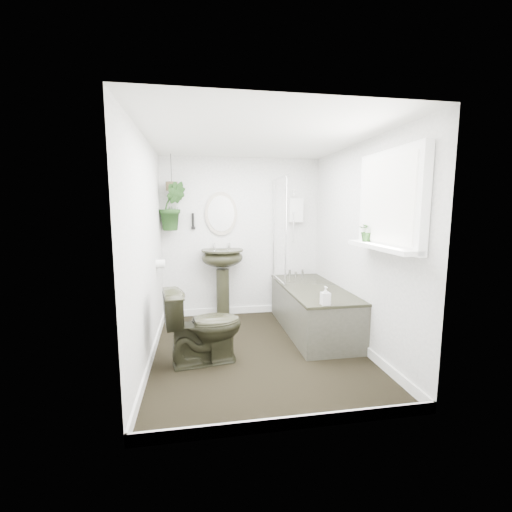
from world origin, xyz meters
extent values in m
cube|color=black|center=(0.00, 0.00, -0.01)|extent=(2.30, 2.80, 0.02)
cube|color=white|center=(0.00, 0.00, 2.31)|extent=(2.30, 2.80, 0.02)
cube|color=white|center=(0.00, 1.41, 1.15)|extent=(2.30, 0.02, 2.30)
cube|color=white|center=(0.00, -1.41, 1.15)|extent=(2.30, 0.02, 2.30)
cube|color=white|center=(-1.16, 0.00, 1.15)|extent=(0.02, 2.80, 2.30)
cube|color=white|center=(1.16, 0.00, 1.15)|extent=(0.02, 2.80, 2.30)
cube|color=white|center=(0.00, 0.00, 0.05)|extent=(2.30, 2.80, 0.10)
cube|color=white|center=(0.80, 1.34, 1.55)|extent=(0.20, 0.10, 0.35)
ellipsoid|color=#B4A996|center=(-0.30, 1.37, 1.50)|extent=(0.46, 0.03, 0.62)
cylinder|color=black|center=(-0.70, 1.36, 1.40)|extent=(0.04, 0.04, 0.22)
cylinder|color=white|center=(-1.10, 0.70, 0.90)|extent=(0.11, 0.11, 0.11)
cube|color=white|center=(1.09, -0.70, 1.65)|extent=(0.08, 1.00, 0.90)
cube|color=white|center=(1.02, -0.70, 1.23)|extent=(0.18, 1.00, 0.04)
cube|color=white|center=(1.04, -0.70, 1.65)|extent=(0.01, 0.86, 0.76)
imported|color=black|center=(-0.60, -0.19, 0.39)|extent=(0.83, 0.55, 0.78)
imported|color=black|center=(1.04, -0.40, 1.36)|extent=(0.23, 0.21, 0.22)
imported|color=black|center=(-0.97, 1.25, 1.60)|extent=(0.39, 0.32, 0.66)
imported|color=black|center=(0.66, -0.29, 0.68)|extent=(0.09, 0.09, 0.20)
cylinder|color=brown|center=(-0.97, 1.25, 1.87)|extent=(0.16, 0.16, 0.12)
camera|label=1|loc=(-0.64, -3.58, 1.59)|focal=24.00mm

